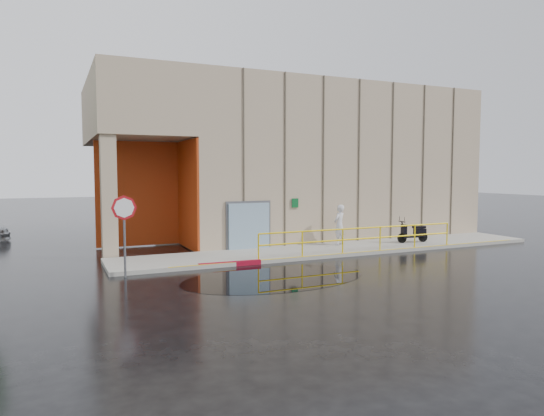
{
  "coord_description": "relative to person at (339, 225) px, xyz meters",
  "views": [
    {
      "loc": [
        -7.62,
        -13.83,
        3.51
      ],
      "look_at": [
        0.0,
        3.0,
        2.14
      ],
      "focal_mm": 32.0,
      "sensor_mm": 36.0,
      "label": 1
    }
  ],
  "objects": [
    {
      "name": "guardrail",
      "position": [
        -0.16,
        -2.03,
        -0.4
      ],
      "size": [
        9.56,
        0.06,
        1.03
      ],
      "color": "yellow",
      "rests_on": "sidewalk"
    },
    {
      "name": "scooter",
      "position": [
        3.64,
        -0.81,
        -0.21
      ],
      "size": [
        1.65,
        0.7,
        1.26
      ],
      "rotation": [
        0.0,
        0.0,
        -0.11
      ],
      "color": "black",
      "rests_on": "sidewalk"
    },
    {
      "name": "sidewalk",
      "position": [
        -0.41,
        -0.68,
        -1.01
      ],
      "size": [
        20.0,
        3.0,
        0.15
      ],
      "primitive_type": "cube",
      "color": "gray",
      "rests_on": "ground"
    },
    {
      "name": "puddle",
      "position": [
        -5.38,
        -4.57,
        -1.08
      ],
      "size": [
        6.65,
        4.3,
        0.01
      ],
      "primitive_type": "cube",
      "rotation": [
        0.0,
        0.0,
        0.05
      ],
      "color": "black",
      "rests_on": "ground"
    },
    {
      "name": "stop_sign",
      "position": [
        -9.91,
        -2.47,
        0.91
      ],
      "size": [
        0.83,
        0.1,
        2.75
      ],
      "rotation": [
        0.0,
        0.0,
        -0.38
      ],
      "color": "#5E5E63",
      "rests_on": "ground"
    },
    {
      "name": "person",
      "position": [
        0.0,
        0.0,
        0.0
      ],
      "size": [
        0.81,
        0.72,
        1.87
      ],
      "primitive_type": "imported",
      "rotation": [
        0.0,
        0.0,
        3.65
      ],
      "color": "silver",
      "rests_on": "sidewalk"
    },
    {
      "name": "ground",
      "position": [
        -4.41,
        -5.18,
        -1.08
      ],
      "size": [
        120.0,
        120.0,
        0.0
      ],
      "primitive_type": "plane",
      "color": "black",
      "rests_on": "ground"
    },
    {
      "name": "red_curb",
      "position": [
        -6.08,
        -2.08,
        -0.99
      ],
      "size": [
        2.41,
        0.3,
        0.18
      ],
      "primitive_type": "cube",
      "rotation": [
        0.0,
        0.0,
        -0.05
      ],
      "color": "maroon",
      "rests_on": "ground"
    },
    {
      "name": "building",
      "position": [
        0.69,
        5.8,
        3.12
      ],
      "size": [
        20.0,
        10.17,
        8.0
      ],
      "color": "tan",
      "rests_on": "ground"
    }
  ]
}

